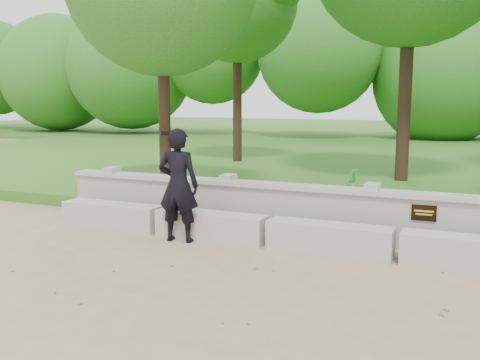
# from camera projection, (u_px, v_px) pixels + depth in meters

# --- Properties ---
(ground) EXTENTS (80.00, 80.00, 0.00)m
(ground) POSITION_uv_depth(u_px,v_px,m) (374.00, 307.00, 6.01)
(ground) COLOR tan
(ground) RESTS_ON ground
(lawn) EXTENTS (40.00, 22.00, 0.25)m
(lawn) POSITION_uv_depth(u_px,v_px,m) (442.00, 162.00, 18.68)
(lawn) COLOR #2D5C15
(lawn) RESTS_ON ground
(concrete_bench) EXTENTS (11.90, 0.45, 0.45)m
(concrete_bench) POSITION_uv_depth(u_px,v_px,m) (397.00, 246.00, 7.69)
(concrete_bench) COLOR #A6A39D
(concrete_bench) RESTS_ON ground
(parapet_wall) EXTENTS (12.50, 0.35, 0.90)m
(parapet_wall) POSITION_uv_depth(u_px,v_px,m) (404.00, 219.00, 8.29)
(parapet_wall) COLOR #9C9A93
(parapet_wall) RESTS_ON ground
(man_main) EXTENTS (0.73, 0.66, 1.86)m
(man_main) POSITION_uv_depth(u_px,v_px,m) (178.00, 185.00, 8.65)
(man_main) COLOR black
(man_main) RESTS_ON ground
(shrub_a) EXTENTS (0.32, 0.34, 0.54)m
(shrub_a) POSITION_uv_depth(u_px,v_px,m) (234.00, 194.00, 10.18)
(shrub_a) COLOR #2C8231
(shrub_a) RESTS_ON lawn
(shrub_d) EXTENTS (0.39, 0.40, 0.53)m
(shrub_d) POSITION_uv_depth(u_px,v_px,m) (353.00, 179.00, 12.01)
(shrub_d) COLOR #2C8231
(shrub_d) RESTS_ON lawn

